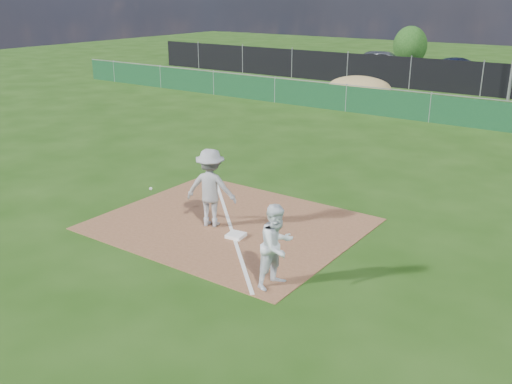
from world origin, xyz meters
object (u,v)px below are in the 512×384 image
(first_base, at_px, (236,235))
(car_mid, at_px, (461,70))
(tree_left, at_px, (410,46))
(car_left, at_px, (384,62))
(play_at_first, at_px, (211,188))
(runner, at_px, (277,246))

(first_base, relative_size, car_mid, 0.09)
(first_base, distance_m, tree_left, 33.53)
(first_base, bearing_deg, car_left, 106.92)
(first_base, relative_size, play_at_first, 0.15)
(runner, xyz_separation_m, tree_left, (-10.48, 33.74, 0.68))
(runner, relative_size, car_mid, 0.40)
(first_base, distance_m, car_mid, 27.56)
(first_base, relative_size, car_left, 0.08)
(play_at_first, distance_m, car_left, 28.33)
(car_mid, height_order, tree_left, tree_left)
(runner, relative_size, tree_left, 0.57)
(first_base, height_order, car_left, car_left)
(car_left, height_order, car_mid, car_left)
(first_base, xyz_separation_m, tree_left, (-8.49, 32.41, 1.45))
(first_base, distance_m, car_left, 28.83)
(runner, distance_m, car_left, 30.71)
(car_mid, bearing_deg, runner, -176.97)
(play_at_first, height_order, tree_left, tree_left)
(car_mid, distance_m, tree_left, 7.37)
(first_base, xyz_separation_m, car_mid, (-3.17, 27.37, 0.63))
(play_at_first, xyz_separation_m, car_left, (-7.47, 27.33, -0.16))
(first_base, bearing_deg, tree_left, 104.68)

